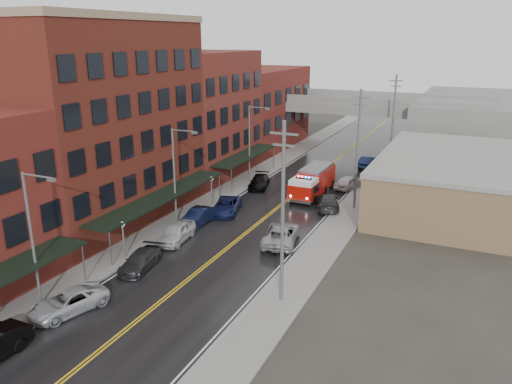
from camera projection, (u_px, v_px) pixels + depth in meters
The scene contains 32 objects.
road at pixel (269, 215), 48.88m from camera, with size 11.00×160.00×0.02m, color black.
sidewalk_left at pixel (204, 204), 51.72m from camera, with size 3.00×160.00×0.15m, color slate.
sidewalk_right at pixel (342, 225), 45.99m from camera, with size 3.00×160.00×0.15m, color slate.
curb_left at pixel (218, 206), 51.08m from camera, with size 0.30×160.00×0.15m, color gray.
curb_right at pixel (325, 222), 46.64m from camera, with size 0.30×160.00×0.15m, color gray.
brick_building_b at pixel (105, 125), 45.32m from camera, with size 9.00×20.00×18.00m, color #501B15.
brick_building_c at pixel (203, 115), 60.98m from camera, with size 9.00×15.00×15.00m, color maroon.
brick_building_far at pixel (261, 109), 76.64m from camera, with size 9.00×20.00×12.00m, color maroon.
tan_building at pixel (453, 183), 50.53m from camera, with size 14.00×22.00×5.00m, color brown.
right_far_block at pixel (482, 124), 75.37m from camera, with size 18.00×30.00×8.00m, color slate.
awning_1 at pixel (163, 196), 44.84m from camera, with size 2.60×18.00×3.09m.
awning_2 at pixel (246, 155), 60.05m from camera, with size 2.60×13.00×3.09m.
globe_lamp_1 at pixel (123, 231), 38.53m from camera, with size 0.44×0.44×3.12m.
globe_lamp_2 at pixel (211, 184), 50.70m from camera, with size 0.44×0.44×3.12m.
street_lamp_0 at pixel (34, 232), 30.77m from camera, with size 2.64×0.22×9.00m.
street_lamp_1 at pixel (176, 171), 44.68m from camera, with size 2.64×0.22×9.00m.
street_lamp_2 at pixel (251, 139), 58.59m from camera, with size 2.64×0.22×9.00m.
utility_pole_0 at pixel (283, 211), 31.12m from camera, with size 1.80×0.24×12.00m.
utility_pole_1 at pixel (358, 148), 48.50m from camera, with size 1.80×0.24×12.00m.
utility_pole_2 at pixel (393, 118), 65.89m from camera, with size 1.80×0.24×12.00m.
overpass at pixel (352, 111), 74.90m from camera, with size 40.00×10.00×7.50m.
fire_truck at pixel (312, 181), 54.28m from camera, with size 3.48×8.34×3.02m.
parked_car_left_2 at pixel (68, 302), 31.49m from camera, with size 2.31×5.00×1.39m, color #B1B5BA.
parked_car_left_3 at pixel (140, 261), 37.36m from camera, with size 1.86×4.58×1.33m, color #28282A.
parked_car_left_4 at pixel (176, 232), 42.39m from camera, with size 1.88×4.67×1.59m, color silver.
parked_car_left_5 at pixel (198, 217), 46.11m from camera, with size 1.60×4.59×1.51m, color black.
parked_car_left_6 at pixel (227, 206), 49.22m from camera, with size 2.37×5.15×1.43m, color #131A48.
parked_car_left_7 at pixel (259, 182), 57.33m from camera, with size 1.97×4.84×1.40m, color black.
parked_car_right_0 at pixel (281, 234), 42.03m from camera, with size 2.67×5.79×1.61m, color #97989E.
parked_car_right_1 at pixel (328, 201), 50.45m from camera, with size 2.15×5.28×1.53m, color #2B2B2E.
parked_car_right_2 at pixel (350, 182), 56.94m from camera, with size 1.84×4.57×1.56m, color silver.
parked_car_right_3 at pixel (369, 162), 65.90m from camera, with size 1.68×4.81×1.58m, color black.
Camera 1 is at (17.76, -12.41, 16.79)m, focal length 35.00 mm.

